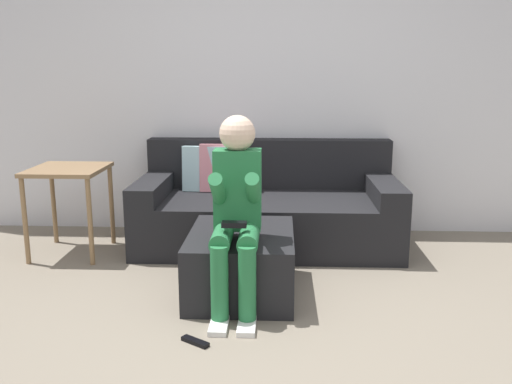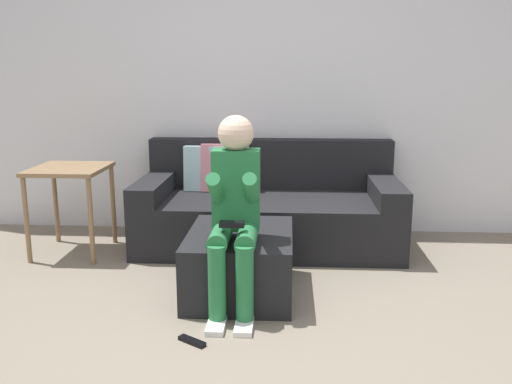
{
  "view_description": "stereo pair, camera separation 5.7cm",
  "coord_description": "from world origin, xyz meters",
  "px_view_note": "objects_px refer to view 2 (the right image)",
  "views": [
    {
      "loc": [
        0.12,
        -2.6,
        1.4
      ],
      "look_at": [
        -0.06,
        1.23,
        0.55
      ],
      "focal_mm": 39.0,
      "sensor_mm": 36.0,
      "label": 1
    },
    {
      "loc": [
        0.17,
        -2.6,
        1.4
      ],
      "look_at": [
        -0.06,
        1.23,
        0.55
      ],
      "focal_mm": 39.0,
      "sensor_mm": 36.0,
      "label": 2
    }
  ],
  "objects_px": {
    "person_seated": "(235,205)",
    "remote_near_ottoman": "(192,341)",
    "ottoman": "(240,262)",
    "side_table": "(70,180)",
    "couch_sectional": "(267,209)"
  },
  "relations": [
    {
      "from": "couch_sectional",
      "to": "person_seated",
      "type": "relative_size",
      "value": 1.8
    },
    {
      "from": "ottoman",
      "to": "remote_near_ottoman",
      "type": "bearing_deg",
      "value": -105.39
    },
    {
      "from": "couch_sectional",
      "to": "remote_near_ottoman",
      "type": "distance_m",
      "value": 1.79
    },
    {
      "from": "person_seated",
      "to": "remote_near_ottoman",
      "type": "bearing_deg",
      "value": -110.16
    },
    {
      "from": "ottoman",
      "to": "side_table",
      "type": "relative_size",
      "value": 1.24
    },
    {
      "from": "ottoman",
      "to": "side_table",
      "type": "bearing_deg",
      "value": 152.24
    },
    {
      "from": "ottoman",
      "to": "remote_near_ottoman",
      "type": "height_order",
      "value": "ottoman"
    },
    {
      "from": "person_seated",
      "to": "remote_near_ottoman",
      "type": "relative_size",
      "value": 6.88
    },
    {
      "from": "side_table",
      "to": "person_seated",
      "type": "bearing_deg",
      "value": -34.47
    },
    {
      "from": "side_table",
      "to": "remote_near_ottoman",
      "type": "distance_m",
      "value": 1.93
    },
    {
      "from": "person_seated",
      "to": "side_table",
      "type": "height_order",
      "value": "person_seated"
    },
    {
      "from": "ottoman",
      "to": "person_seated",
      "type": "xyz_separation_m",
      "value": [
        -0.01,
        -0.21,
        0.43
      ]
    },
    {
      "from": "couch_sectional",
      "to": "side_table",
      "type": "distance_m",
      "value": 1.55
    },
    {
      "from": "person_seated",
      "to": "remote_near_ottoman",
      "type": "distance_m",
      "value": 0.81
    },
    {
      "from": "person_seated",
      "to": "side_table",
      "type": "distance_m",
      "value": 1.65
    }
  ]
}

